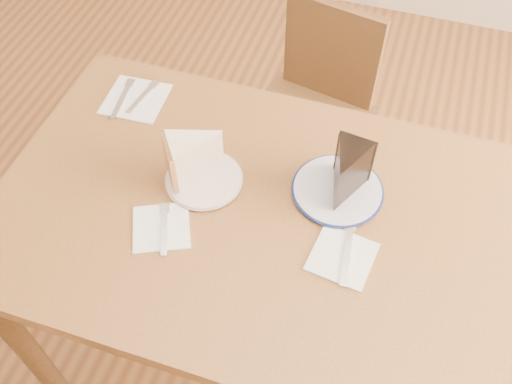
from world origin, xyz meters
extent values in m
plane|color=#4A2A13|center=(0.00, 0.00, 0.00)|extent=(4.00, 4.00, 0.00)
cube|color=#4D2E15|center=(0.00, 0.00, 0.73)|extent=(1.20, 0.80, 0.04)
cylinder|color=#362110|center=(-0.54, -0.34, 0.35)|extent=(0.06, 0.06, 0.71)
cylinder|color=#362110|center=(-0.54, 0.34, 0.35)|extent=(0.06, 0.06, 0.71)
cylinder|color=#362110|center=(0.54, 0.34, 0.35)|extent=(0.06, 0.06, 0.71)
cube|color=#382110|center=(-0.01, 0.61, 0.42)|extent=(0.46, 0.46, 0.04)
cylinder|color=#382110|center=(0.19, 0.74, 0.20)|extent=(0.04, 0.04, 0.40)
cylinder|color=#382110|center=(-0.14, 0.81, 0.20)|extent=(0.04, 0.04, 0.40)
cylinder|color=#382110|center=(0.12, 0.41, 0.20)|extent=(0.04, 0.04, 0.40)
cylinder|color=#382110|center=(-0.20, 0.48, 0.20)|extent=(0.04, 0.04, 0.40)
cube|color=#382110|center=(0.03, 0.78, 0.62)|extent=(0.33, 0.10, 0.35)
cylinder|color=silver|center=(-0.13, 0.05, 0.76)|extent=(0.18, 0.18, 0.01)
cylinder|color=silver|center=(0.19, 0.12, 0.76)|extent=(0.21, 0.21, 0.01)
cube|color=white|center=(-0.17, -0.11, 0.75)|extent=(0.17, 0.17, 0.00)
cube|color=white|center=(0.24, -0.06, 0.75)|extent=(0.15, 0.15, 0.00)
cube|color=white|center=(-0.41, 0.26, 0.75)|extent=(0.17, 0.17, 0.00)
cube|color=white|center=(-0.16, -0.11, 0.76)|extent=(0.07, 0.13, 0.00)
cube|color=white|center=(0.24, -0.05, 0.76)|extent=(0.03, 0.17, 0.00)
cube|color=white|center=(-0.39, 0.26, 0.76)|extent=(0.04, 0.14, 0.00)
cube|color=silver|center=(-0.44, 0.24, 0.76)|extent=(0.03, 0.16, 0.00)
camera|label=1|loc=(0.26, -0.73, 1.83)|focal=40.00mm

